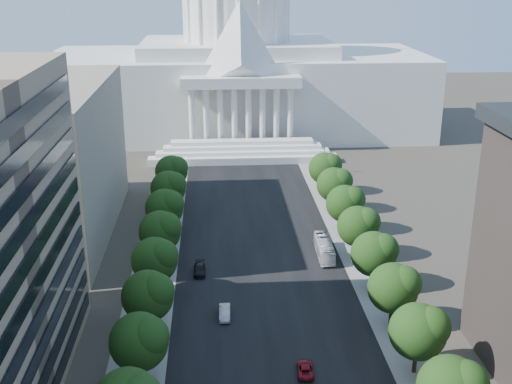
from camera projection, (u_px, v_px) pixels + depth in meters
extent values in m
cube|color=black|center=(257.00, 246.00, 123.86)|extent=(30.00, 260.00, 0.01)
cube|color=gray|center=(159.00, 249.00, 122.65)|extent=(8.00, 260.00, 0.02)
cube|color=gray|center=(354.00, 244.00, 125.06)|extent=(8.00, 260.00, 0.02)
cube|color=white|center=(237.00, 92.00, 209.17)|extent=(120.00, 50.00, 25.00)
cube|color=white|center=(237.00, 47.00, 204.37)|extent=(60.00, 40.00, 4.00)
cube|color=white|center=(241.00, 82.00, 181.10)|extent=(34.00, 8.00, 3.00)
cylinder|color=white|center=(237.00, 15.00, 201.07)|extent=(32.00, 32.00, 16.00)
cube|color=gray|center=(9.00, 162.00, 125.26)|extent=(38.00, 52.00, 30.00)
cylinder|color=#33261C|center=(141.00, 373.00, 82.68)|extent=(0.56, 0.56, 2.94)
sphere|color=#17330E|center=(139.00, 342.00, 81.13)|extent=(7.60, 7.60, 7.60)
sphere|color=#17330E|center=(148.00, 337.00, 80.12)|extent=(5.32, 5.32, 5.32)
cylinder|color=#33261C|center=(149.00, 324.00, 93.98)|extent=(0.56, 0.56, 2.94)
sphere|color=#17330E|center=(148.00, 296.00, 92.42)|extent=(7.60, 7.60, 7.60)
sphere|color=#17330E|center=(156.00, 291.00, 91.42)|extent=(5.32, 5.32, 5.32)
cylinder|color=#33261C|center=(156.00, 286.00, 105.28)|extent=(0.56, 0.56, 2.94)
sphere|color=#17330E|center=(154.00, 260.00, 103.72)|extent=(7.60, 7.60, 7.60)
sphere|color=#17330E|center=(162.00, 256.00, 102.72)|extent=(5.32, 5.32, 5.32)
cylinder|color=#33261C|center=(161.00, 255.00, 116.58)|extent=(0.56, 0.56, 2.94)
sphere|color=#17330E|center=(160.00, 231.00, 115.02)|extent=(7.60, 7.60, 7.60)
sphere|color=#17330E|center=(167.00, 227.00, 114.01)|extent=(5.32, 5.32, 5.32)
cylinder|color=#33261C|center=(165.00, 230.00, 127.88)|extent=(0.56, 0.56, 2.94)
sphere|color=#17330E|center=(164.00, 208.00, 126.32)|extent=(7.60, 7.60, 7.60)
sphere|color=#17330E|center=(171.00, 204.00, 125.31)|extent=(5.32, 5.32, 5.32)
cylinder|color=#33261C|center=(169.00, 209.00, 139.17)|extent=(0.56, 0.56, 2.94)
sphere|color=#17330E|center=(168.00, 188.00, 137.62)|extent=(7.60, 7.60, 7.60)
sphere|color=#17330E|center=(174.00, 184.00, 136.61)|extent=(5.32, 5.32, 5.32)
cylinder|color=#33261C|center=(172.00, 191.00, 150.47)|extent=(0.56, 0.56, 2.94)
sphere|color=#17330E|center=(171.00, 171.00, 148.92)|extent=(7.60, 7.60, 7.60)
sphere|color=#17330E|center=(177.00, 168.00, 147.91)|extent=(5.32, 5.32, 5.32)
sphere|color=#17330E|center=(465.00, 384.00, 71.11)|extent=(5.32, 5.32, 5.32)
cylinder|color=#33261C|center=(415.00, 362.00, 84.97)|extent=(0.56, 0.56, 2.94)
sphere|color=#17330E|center=(418.00, 331.00, 83.41)|extent=(7.60, 7.60, 7.60)
sphere|color=#17330E|center=(430.00, 327.00, 82.41)|extent=(5.32, 5.32, 5.32)
cylinder|color=#33261C|center=(391.00, 316.00, 96.27)|extent=(0.56, 0.56, 2.94)
sphere|color=#17330E|center=(393.00, 288.00, 94.71)|extent=(7.60, 7.60, 7.60)
sphere|color=#17330E|center=(404.00, 283.00, 93.70)|extent=(5.32, 5.32, 5.32)
cylinder|color=#33261C|center=(372.00, 279.00, 107.57)|extent=(0.56, 0.56, 2.94)
sphere|color=#17330E|center=(373.00, 254.00, 106.01)|extent=(7.60, 7.60, 7.60)
sphere|color=#17330E|center=(383.00, 249.00, 105.00)|extent=(5.32, 5.32, 5.32)
cylinder|color=#33261C|center=(356.00, 250.00, 118.87)|extent=(0.56, 0.56, 2.94)
sphere|color=#17330E|center=(358.00, 226.00, 117.31)|extent=(7.60, 7.60, 7.60)
sphere|color=#17330E|center=(366.00, 222.00, 116.30)|extent=(5.32, 5.32, 5.32)
cylinder|color=#33261C|center=(344.00, 225.00, 130.16)|extent=(0.56, 0.56, 2.94)
sphere|color=#17330E|center=(345.00, 204.00, 128.61)|extent=(7.60, 7.60, 7.60)
sphere|color=#17330E|center=(352.00, 199.00, 127.60)|extent=(5.32, 5.32, 5.32)
cylinder|color=#33261C|center=(333.00, 205.00, 141.46)|extent=(0.56, 0.56, 2.94)
sphere|color=#17330E|center=(334.00, 185.00, 139.91)|extent=(7.60, 7.60, 7.60)
sphere|color=#17330E|center=(341.00, 181.00, 138.90)|extent=(5.32, 5.32, 5.32)
cylinder|color=#33261C|center=(324.00, 187.00, 152.76)|extent=(0.56, 0.56, 2.94)
sphere|color=#17330E|center=(325.00, 168.00, 151.21)|extent=(7.60, 7.60, 7.60)
sphere|color=#17330E|center=(331.00, 165.00, 150.20)|extent=(5.32, 5.32, 5.32)
cylinder|color=gray|center=(467.00, 373.00, 70.39)|extent=(2.40, 0.14, 0.14)
sphere|color=gray|center=(457.00, 375.00, 70.35)|extent=(0.44, 0.44, 0.44)
cylinder|color=gray|center=(409.00, 298.00, 95.42)|extent=(0.18, 0.18, 9.00)
cylinder|color=gray|center=(403.00, 272.00, 93.93)|extent=(2.40, 0.14, 0.14)
sphere|color=gray|center=(395.00, 273.00, 93.89)|extent=(0.44, 0.44, 0.44)
cylinder|color=gray|center=(369.00, 232.00, 118.96)|extent=(0.18, 0.18, 9.00)
cylinder|color=gray|center=(364.00, 211.00, 117.46)|extent=(2.40, 0.14, 0.14)
sphere|color=gray|center=(358.00, 211.00, 117.43)|extent=(0.44, 0.44, 0.44)
cylinder|color=gray|center=(343.00, 189.00, 142.50)|extent=(0.18, 0.18, 9.00)
cylinder|color=gray|center=(339.00, 170.00, 141.00)|extent=(2.40, 0.14, 0.14)
sphere|color=gray|center=(334.00, 171.00, 140.97)|extent=(0.44, 0.44, 0.44)
cylinder|color=gray|center=(324.00, 157.00, 166.04)|extent=(0.18, 0.18, 9.00)
cylinder|color=gray|center=(320.00, 141.00, 164.54)|extent=(2.40, 0.14, 0.14)
sphere|color=gray|center=(316.00, 142.00, 164.51)|extent=(0.44, 0.44, 0.44)
imported|color=#A3A4AA|center=(225.00, 313.00, 98.54)|extent=(1.79, 4.86, 1.59)
imported|color=maroon|center=(305.00, 369.00, 84.92)|extent=(2.54, 4.81, 1.29)
imported|color=black|center=(199.00, 270.00, 112.66)|extent=(2.14, 5.17, 1.50)
imported|color=silver|center=(324.00, 248.00, 119.32)|extent=(2.99, 11.31, 3.13)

